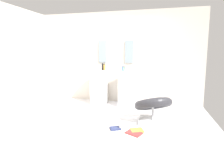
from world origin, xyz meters
name	(u,v)px	position (x,y,z in m)	size (l,w,h in m)	color
ground_plane	(99,123)	(0.00, 0.00, -0.02)	(4.80, 3.60, 0.04)	silver
rear_partition	(116,58)	(0.00, 1.65, 1.30)	(4.80, 0.10, 2.60)	beige
left_partition	(3,59)	(-2.35, 0.00, 1.30)	(0.10, 3.60, 2.60)	beige
pedestal_sink_left	(99,86)	(-0.39, 1.24, 0.52)	(0.48, 0.48, 1.06)	white
pedestal_sink_right	(127,87)	(0.39, 1.24, 0.52)	(0.48, 0.48, 1.06)	white
vanity_mirror_left	(102,52)	(-0.39, 1.58, 1.47)	(0.22, 0.03, 0.63)	#8C9EA8
vanity_mirror_right	(129,52)	(0.39, 1.58, 1.47)	(0.22, 0.03, 0.63)	#8C9EA8
lounge_chair	(153,106)	(1.10, 0.26, 0.35)	(1.06, 1.06, 0.65)	#B7BABF
towel_rack	(47,88)	(-1.32, 0.17, 0.63)	(0.37, 0.22, 0.95)	#B7BABF
area_rug	(128,132)	(0.67, -0.31, 0.01)	(1.13, 0.67, 0.01)	white
magazine_ochre	(137,130)	(0.82, -0.23, 0.02)	(0.23, 0.18, 0.02)	gold
magazine_navy	(115,128)	(0.42, -0.26, 0.03)	(0.20, 0.15, 0.03)	navy
magazine_red	(134,133)	(0.78, -0.35, 0.02)	(0.28, 0.21, 0.02)	#B73838
coffee_mug	(121,126)	(0.52, -0.22, 0.06)	(0.09, 0.09, 0.09)	white
soap_bottle_grey	(103,68)	(-0.30, 1.37, 1.01)	(0.04, 0.04, 0.13)	#99999E
soap_bottle_white	(124,69)	(0.33, 1.13, 1.01)	(0.05, 0.05, 0.13)	white
soap_bottle_black	(103,67)	(-0.32, 1.36, 1.05)	(0.06, 0.06, 0.19)	black
soap_bottle_blue	(123,69)	(0.27, 1.29, 1.02)	(0.05, 0.05, 0.14)	#4C72B7
soap_bottle_amber	(104,67)	(-0.26, 1.30, 1.04)	(0.05, 0.05, 0.18)	#C68C38
soap_bottle_green	(124,69)	(0.34, 1.06, 1.02)	(0.04, 0.04, 0.14)	#59996B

